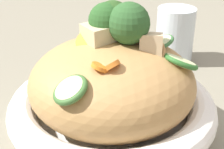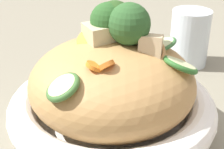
{
  "view_description": "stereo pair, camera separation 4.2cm",
  "coord_description": "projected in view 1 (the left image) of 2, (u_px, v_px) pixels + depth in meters",
  "views": [
    {
      "loc": [
        -0.33,
        -0.18,
        0.28
      ],
      "look_at": [
        0.0,
        0.0,
        0.09
      ],
      "focal_mm": 53.34,
      "sensor_mm": 36.0,
      "label": 1
    },
    {
      "loc": [
        -0.31,
        -0.22,
        0.28
      ],
      "look_at": [
        0.0,
        0.0,
        0.09
      ],
      "focal_mm": 53.34,
      "sensor_mm": 36.0,
      "label": 2
    }
  ],
  "objects": [
    {
      "name": "ground_plane",
      "position": [
        112.0,
        130.0,
        0.46
      ],
      "size": [
        3.0,
        3.0,
        0.0
      ],
      "primitive_type": "plane",
      "color": "gray"
    },
    {
      "name": "serving_bowl",
      "position": [
        112.0,
        112.0,
        0.45
      ],
      "size": [
        0.28,
        0.28,
        0.06
      ],
      "color": "white",
      "rests_on": "ground_plane"
    },
    {
      "name": "noodle_heap",
      "position": [
        112.0,
        82.0,
        0.43
      ],
      "size": [
        0.21,
        0.21,
        0.11
      ],
      "color": "#B2854E",
      "rests_on": "serving_bowl"
    },
    {
      "name": "broccoli_florets",
      "position": [
        117.0,
        22.0,
        0.41
      ],
      "size": [
        0.07,
        0.09,
        0.06
      ],
      "color": "#8DB66E",
      "rests_on": "serving_bowl"
    },
    {
      "name": "carrot_coins",
      "position": [
        103.0,
        48.0,
        0.4
      ],
      "size": [
        0.1,
        0.1,
        0.03
      ],
      "color": "orange",
      "rests_on": "serving_bowl"
    },
    {
      "name": "zucchini_slices",
      "position": [
        139.0,
        65.0,
        0.39
      ],
      "size": [
        0.19,
        0.14,
        0.04
      ],
      "color": "beige",
      "rests_on": "serving_bowl"
    },
    {
      "name": "chicken_chunks",
      "position": [
        116.0,
        38.0,
        0.41
      ],
      "size": [
        0.06,
        0.1,
        0.04
      ],
      "color": "#D1B68B",
      "rests_on": "serving_bowl"
    },
    {
      "name": "drinking_glass",
      "position": [
        175.0,
        35.0,
        0.65
      ],
      "size": [
        0.07,
        0.07,
        0.11
      ],
      "color": "silver",
      "rests_on": "ground_plane"
    }
  ]
}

